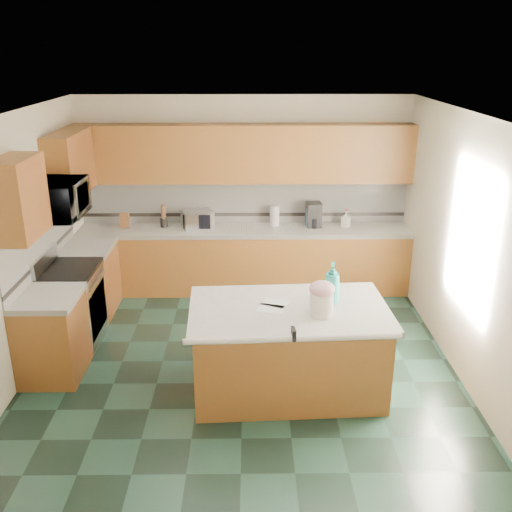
{
  "coord_description": "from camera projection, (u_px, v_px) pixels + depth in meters",
  "views": [
    {
      "loc": [
        0.08,
        -5.57,
        3.32
      ],
      "look_at": [
        0.15,
        0.35,
        1.12
      ],
      "focal_mm": 40.0,
      "sensor_mm": 36.0,
      "label": 1
    }
  ],
  "objects": [
    {
      "name": "island_top",
      "position": [
        289.0,
        310.0,
        5.55
      ],
      "size": [
        1.99,
        1.24,
        0.06
      ],
      "primitive_type": "cube",
      "rotation": [
        0.0,
        0.0,
        0.05
      ],
      "color": "white",
      "rests_on": "island_base"
    },
    {
      "name": "back_backsplash",
      "position": [
        244.0,
        201.0,
        8.09
      ],
      "size": [
        4.6,
        0.02,
        0.63
      ],
      "primitive_type": "cube",
      "color": "silver",
      "rests_on": "back_countertop"
    },
    {
      "name": "range_body",
      "position": [
        73.0,
        307.0,
        6.67
      ],
      "size": [
        0.6,
        0.76,
        0.88
      ],
      "primitive_type": "cube",
      "color": "#B7B7BC",
      "rests_on": "ground"
    },
    {
      "name": "knife_block",
      "position": [
        125.0,
        220.0,
        7.93
      ],
      "size": [
        0.12,
        0.16,
        0.24
      ],
      "primitive_type": "cube",
      "rotation": [
        -0.31,
        0.0,
        0.03
      ],
      "color": "#472814",
      "rests_on": "back_countertop"
    },
    {
      "name": "back_base_cab",
      "position": [
        244.0,
        261.0,
        8.1
      ],
      "size": [
        4.6,
        0.6,
        0.86
      ],
      "primitive_type": "cube",
      "color": "#5A2E16",
      "rests_on": "ground"
    },
    {
      "name": "island_base",
      "position": [
        288.0,
        352.0,
        5.71
      ],
      "size": [
        1.89,
        1.14,
        0.86
      ],
      "primitive_type": "cube",
      "rotation": [
        0.0,
        0.0,
        0.05
      ],
      "color": "#5A2E16",
      "rests_on": "ground"
    },
    {
      "name": "treat_jar_knob",
      "position": [
        322.0,
        284.0,
        5.27
      ],
      "size": [
        0.08,
        0.03,
        0.03
      ],
      "primitive_type": "cylinder",
      "rotation": [
        0.0,
        1.57,
        0.0
      ],
      "color": "tan",
      "rests_on": "treat_jar_lid"
    },
    {
      "name": "treat_jar_lid",
      "position": [
        322.0,
        289.0,
        5.29
      ],
      "size": [
        0.24,
        0.24,
        0.15
      ],
      "primitive_type": "ellipsoid",
      "color": "#D697A7",
      "rests_on": "treat_jar"
    },
    {
      "name": "range_handle",
      "position": [
        97.0,
        280.0,
        6.56
      ],
      "size": [
        0.02,
        0.66,
        0.02
      ],
      "primitive_type": "cylinder",
      "rotation": [
        1.57,
        0.0,
        0.0
      ],
      "color": "#B7B7BC",
      "rests_on": "range_body"
    },
    {
      "name": "back_upper_cab",
      "position": [
        243.0,
        153.0,
        7.7
      ],
      "size": [
        4.6,
        0.33,
        0.78
      ],
      "primitive_type": "cube",
      "color": "#5A2E16",
      "rests_on": "wall_back"
    },
    {
      "name": "toaster_oven_door",
      "position": [
        197.0,
        222.0,
        7.81
      ],
      "size": [
        0.37,
        0.01,
        0.2
      ],
      "primitive_type": "cube",
      "color": "black",
      "rests_on": "toaster_oven"
    },
    {
      "name": "soap_back_cap",
      "position": [
        346.0,
        210.0,
        7.91
      ],
      "size": [
        0.02,
        0.02,
        0.03
      ],
      "primitive_type": "cylinder",
      "color": "red",
      "rests_on": "soap_bottle_back"
    },
    {
      "name": "left_backsplash",
      "position": [
        40.0,
        241.0,
        6.44
      ],
      "size": [
        0.02,
        2.3,
        0.63
      ],
      "primitive_type": "cube",
      "color": "silver",
      "rests_on": "wall_left"
    },
    {
      "name": "left_upper_cab_rear",
      "position": [
        70.0,
        164.0,
        7.02
      ],
      "size": [
        0.33,
        1.09,
        0.78
      ],
      "primitive_type": "cube",
      "color": "#5A2E16",
      "rests_on": "wall_left"
    },
    {
      "name": "paper_towel",
      "position": [
        275.0,
        216.0,
        7.98
      ],
      "size": [
        0.13,
        0.13,
        0.3
      ],
      "primitive_type": "cylinder",
      "color": "white",
      "rests_on": "back_countertop"
    },
    {
      "name": "range_backguard",
      "position": [
        44.0,
        260.0,
        6.47
      ],
      "size": [
        0.06,
        0.76,
        0.18
      ],
      "primitive_type": "cube",
      "color": "#B7B7BC",
      "rests_on": "range_body"
    },
    {
      "name": "left_accent_band",
      "position": [
        43.0,
        257.0,
        6.51
      ],
      "size": [
        0.01,
        2.3,
        0.05
      ],
      "primitive_type": "cube",
      "color": "black",
      "rests_on": "wall_left"
    },
    {
      "name": "utensil_bundle",
      "position": [
        163.0,
        212.0,
        7.92
      ],
      "size": [
        0.06,
        0.06,
        0.19
      ],
      "primitive_type": "cylinder",
      "color": "#472814",
      "rests_on": "utensil_crock"
    },
    {
      "name": "range_cooktop",
      "position": [
        68.0,
        270.0,
        6.51
      ],
      "size": [
        0.62,
        0.78,
        0.04
      ],
      "primitive_type": "cube",
      "color": "black",
      "rests_on": "range_body"
    },
    {
      "name": "treat_jar",
      "position": [
        321.0,
        304.0,
        5.34
      ],
      "size": [
        0.29,
        0.29,
        0.23
      ],
      "primitive_type": "cylinder",
      "rotation": [
        0.0,
        0.0,
        -0.4
      ],
      "color": "silver",
      "rests_on": "island_top"
    },
    {
      "name": "water_jug",
      "position": [
        312.0,
        218.0,
        7.95
      ],
      "size": [
        0.16,
        0.16,
        0.26
      ],
      "primitive_type": "cylinder",
      "color": "#4A78B3",
      "rests_on": "back_countertop"
    },
    {
      "name": "clamp_body",
      "position": [
        294.0,
        334.0,
        5.02
      ],
      "size": [
        0.04,
        0.11,
        0.1
      ],
      "primitive_type": "cube",
      "rotation": [
        0.0,
        0.0,
        0.08
      ],
      "color": "black",
      "rests_on": "island_top"
    },
    {
      "name": "range_oven_door",
      "position": [
        98.0,
        310.0,
        6.69
      ],
      "size": [
        0.02,
        0.68,
        0.55
      ],
      "primitive_type": "cube",
      "color": "black",
      "rests_on": "range_body"
    },
    {
      "name": "treat_jar_knob_end_l",
      "position": [
        318.0,
        284.0,
        5.27
      ],
      "size": [
        0.04,
        0.04,
        0.04
      ],
      "primitive_type": "sphere",
      "color": "tan",
      "rests_on": "treat_jar_lid"
    },
    {
      "name": "ceiling",
      "position": [
        241.0,
        114.0,
        5.44
      ],
      "size": [
        4.6,
        4.6,
        0.0
      ],
      "primitive_type": "plane",
      "color": "white",
      "rests_on": "ground"
    },
    {
      "name": "toaster_oven",
      "position": [
        198.0,
        219.0,
        7.93
      ],
      "size": [
        0.48,
        0.4,
        0.24
      ],
      "primitive_type": "cube",
      "rotation": [
        0.0,
        0.0,
        0.34
      ],
      "color": "#B7B7BC",
      "rests_on": "back_countertop"
    },
    {
      "name": "soap_bottle_island",
      "position": [
        332.0,
        283.0,
        5.58
      ],
      "size": [
        0.2,
        0.2,
        0.42
      ],
      "primitive_type": "imported",
      "rotation": [
        0.0,
        0.0,
        -0.26
      ],
      "color": "teal",
      "rests_on": "island_top"
    },
    {
      "name": "left_counter_rear",
      "position": [
        87.0,
        248.0,
        7.26
      ],
      "size": [
        0.64,
        0.82,
        0.06
      ],
      "primitive_type": "cube",
      "color": "white",
      "rests_on": "left_base_cab_rear"
    },
    {
      "name": "left_counter_front",
      "position": [
        47.0,
        298.0,
        5.82
      ],
      "size": [
        0.64,
        0.72,
        0.06
      ],
      "primitive_type": "cube",
      "color": "white",
      "rests_on": "left_base_cab_front"
    },
    {
      "name": "soap_bottle_back",
      "position": [
        346.0,
        219.0,
        7.96
      ],
      "size": [
        0.14,
        0.14,
        0.23
      ],
      "primitive_type": "imported",
      "rotation": [
        0.0,
        0.0,
        0.95
      ],
      "color": "white",
      "rests_on": "back_countertop"
    },
    {
      "name": "floor",
      "position": [
        243.0,
        361.0,
        6.38
      ],
      "size": [
        4.6,
        4.6,
        0.0
      ],
      "primitive_type": "plane",
      "color": "black",
      "rests_on": "ground"
    },
    {
      "name": "back_accent_band",
      "position": [
        244.0,
        214.0,
        8.16
      ],
      "size": [
        4.6,
        0.01,
        0.05
      ],
      "primitive_type": "cube",
      "color": "black",
      "rests_on": "back_countertop"
    },
    {
      "name": "wall_right",
      "position": [
        464.0,
        246.0,
        5.93
      ],
      "size": [
        0.04,
        4.6,
        2.7
      ],
      "primitive_type": "cube",
      "color": "#F2E7CC",
      "rests_on": "ground"
    },
    {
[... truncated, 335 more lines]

